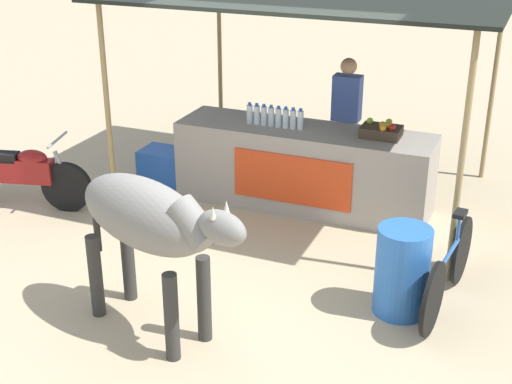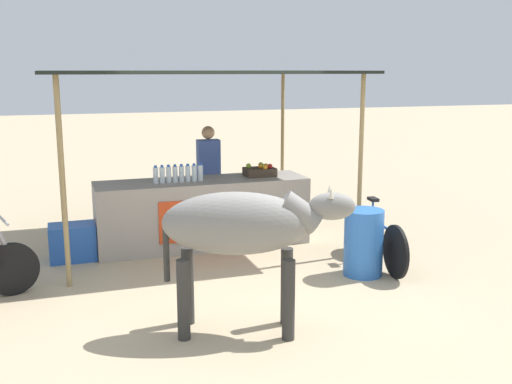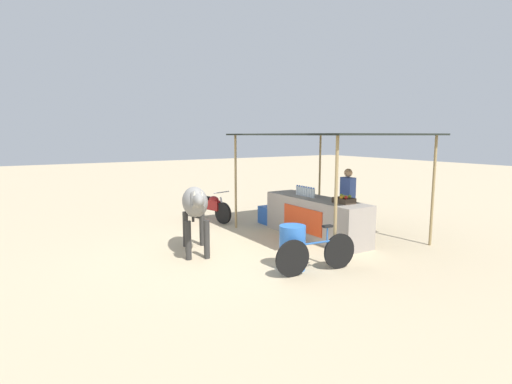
{
  "view_description": "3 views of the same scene",
  "coord_description": "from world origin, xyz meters",
  "px_view_note": "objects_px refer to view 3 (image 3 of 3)",
  "views": [
    {
      "loc": [
        2.48,
        -5.24,
        3.55
      ],
      "look_at": [
        0.05,
        0.61,
        0.81
      ],
      "focal_mm": 50.0,
      "sensor_mm": 36.0,
      "label": 1
    },
    {
      "loc": [
        -1.94,
        -5.95,
        2.49
      ],
      "look_at": [
        0.3,
        0.69,
        1.06
      ],
      "focal_mm": 42.0,
      "sensor_mm": 36.0,
      "label": 2
    },
    {
      "loc": [
        7.22,
        -3.96,
        2.45
      ],
      "look_at": [
        -0.28,
        0.69,
        1.19
      ],
      "focal_mm": 28.0,
      "sensor_mm": 36.0,
      "label": 3
    }
  ],
  "objects_px": {
    "water_barrel": "(292,248)",
    "vendor_behind_counter": "(347,202)",
    "bicycle_leaning": "(317,254)",
    "fruit_crate": "(344,200)",
    "stall_counter": "(315,218)",
    "motorcycle_parked": "(209,206)",
    "cow": "(195,204)",
    "cooler_box": "(270,215)"
  },
  "relations": [
    {
      "from": "water_barrel",
      "to": "vendor_behind_counter",
      "type": "bearing_deg",
      "value": 116.08
    },
    {
      "from": "vendor_behind_counter",
      "to": "bicycle_leaning",
      "type": "relative_size",
      "value": 1.0
    },
    {
      "from": "fruit_crate",
      "to": "water_barrel",
      "type": "xyz_separation_m",
      "value": [
        0.68,
        -1.92,
        -0.62
      ]
    },
    {
      "from": "fruit_crate",
      "to": "bicycle_leaning",
      "type": "distance_m",
      "value": 2.07
    },
    {
      "from": "water_barrel",
      "to": "fruit_crate",
      "type": "bearing_deg",
      "value": 109.57
    },
    {
      "from": "stall_counter",
      "to": "motorcycle_parked",
      "type": "relative_size",
      "value": 1.7
    },
    {
      "from": "vendor_behind_counter",
      "to": "water_barrel",
      "type": "relative_size",
      "value": 2.0
    },
    {
      "from": "stall_counter",
      "to": "vendor_behind_counter",
      "type": "relative_size",
      "value": 1.82
    },
    {
      "from": "stall_counter",
      "to": "vendor_behind_counter",
      "type": "distance_m",
      "value": 0.89
    },
    {
      "from": "fruit_crate",
      "to": "cow",
      "type": "height_order",
      "value": "cow"
    },
    {
      "from": "stall_counter",
      "to": "water_barrel",
      "type": "bearing_deg",
      "value": -50.01
    },
    {
      "from": "vendor_behind_counter",
      "to": "water_barrel",
      "type": "distance_m",
      "value": 2.95
    },
    {
      "from": "cooler_box",
      "to": "water_barrel",
      "type": "bearing_deg",
      "value": -27.7
    },
    {
      "from": "vendor_behind_counter",
      "to": "cow",
      "type": "distance_m",
      "value": 3.76
    },
    {
      "from": "fruit_crate",
      "to": "motorcycle_parked",
      "type": "relative_size",
      "value": 0.25
    },
    {
      "from": "stall_counter",
      "to": "bicycle_leaning",
      "type": "relative_size",
      "value": 1.81
    },
    {
      "from": "fruit_crate",
      "to": "cooler_box",
      "type": "relative_size",
      "value": 0.73
    },
    {
      "from": "cow",
      "to": "vendor_behind_counter",
      "type": "bearing_deg",
      "value": 80.74
    },
    {
      "from": "stall_counter",
      "to": "fruit_crate",
      "type": "height_order",
      "value": "fruit_crate"
    },
    {
      "from": "cooler_box",
      "to": "water_barrel",
      "type": "xyz_separation_m",
      "value": [
        3.38,
        -1.77,
        0.17
      ]
    },
    {
      "from": "vendor_behind_counter",
      "to": "cow",
      "type": "height_order",
      "value": "vendor_behind_counter"
    },
    {
      "from": "stall_counter",
      "to": "vendor_behind_counter",
      "type": "height_order",
      "value": "vendor_behind_counter"
    },
    {
      "from": "vendor_behind_counter",
      "to": "cow",
      "type": "relative_size",
      "value": 0.9
    },
    {
      "from": "fruit_crate",
      "to": "motorcycle_parked",
      "type": "height_order",
      "value": "fruit_crate"
    },
    {
      "from": "water_barrel",
      "to": "cooler_box",
      "type": "bearing_deg",
      "value": 152.3
    },
    {
      "from": "stall_counter",
      "to": "water_barrel",
      "type": "relative_size",
      "value": 3.64
    },
    {
      "from": "cooler_box",
      "to": "bicycle_leaning",
      "type": "bearing_deg",
      "value": -21.85
    },
    {
      "from": "cow",
      "to": "bicycle_leaning",
      "type": "relative_size",
      "value": 1.11
    },
    {
      "from": "stall_counter",
      "to": "bicycle_leaning",
      "type": "bearing_deg",
      "value": -39.55
    },
    {
      "from": "water_barrel",
      "to": "motorcycle_parked",
      "type": "relative_size",
      "value": 0.47
    },
    {
      "from": "cow",
      "to": "bicycle_leaning",
      "type": "bearing_deg",
      "value": 31.07
    },
    {
      "from": "stall_counter",
      "to": "cow",
      "type": "relative_size",
      "value": 1.63
    },
    {
      "from": "motorcycle_parked",
      "to": "vendor_behind_counter",
      "type": "bearing_deg",
      "value": 32.29
    },
    {
      "from": "vendor_behind_counter",
      "to": "cow",
      "type": "xyz_separation_m",
      "value": [
        -0.61,
        -3.71,
        0.18
      ]
    },
    {
      "from": "stall_counter",
      "to": "motorcycle_parked",
      "type": "distance_m",
      "value": 3.34
    },
    {
      "from": "fruit_crate",
      "to": "motorcycle_parked",
      "type": "xyz_separation_m",
      "value": [
        -3.94,
        -1.41,
        -0.61
      ]
    },
    {
      "from": "vendor_behind_counter",
      "to": "cooler_box",
      "type": "xyz_separation_m",
      "value": [
        -2.09,
        -0.85,
        -0.61
      ]
    },
    {
      "from": "fruit_crate",
      "to": "cow",
      "type": "distance_m",
      "value": 3.24
    },
    {
      "from": "water_barrel",
      "to": "cow",
      "type": "distance_m",
      "value": 2.27
    },
    {
      "from": "cooler_box",
      "to": "cow",
      "type": "height_order",
      "value": "cow"
    },
    {
      "from": "water_barrel",
      "to": "bicycle_leaning",
      "type": "bearing_deg",
      "value": 36.43
    },
    {
      "from": "vendor_behind_counter",
      "to": "cooler_box",
      "type": "bearing_deg",
      "value": -157.9
    }
  ]
}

